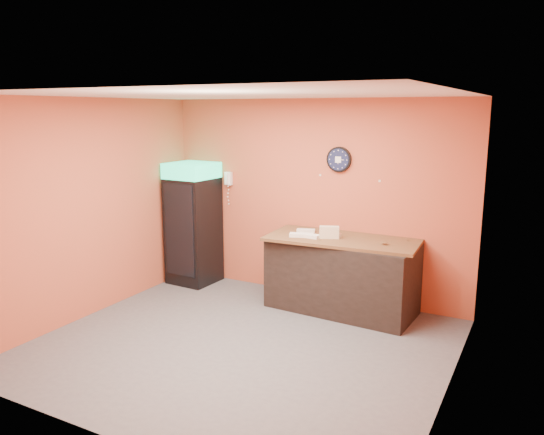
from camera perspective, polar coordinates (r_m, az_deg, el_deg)
The scene contains 15 objects.
floor at distance 6.24m, azimuth -3.30°, elevation -13.59°, with size 4.50×4.50×0.00m, color #47474C.
back_wall at distance 7.53m, azimuth 4.48°, elevation 1.98°, with size 4.50×0.02×2.80m, color #B74E33.
left_wall at distance 7.20m, azimuth -18.96°, elevation 0.93°, with size 0.02×4.00×2.80m, color #B74E33.
right_wall at distance 5.02m, azimuth 19.08°, elevation -3.47°, with size 0.02×4.00×2.80m, color #B74E33.
ceiling at distance 5.65m, azimuth -3.64°, elevation 13.08°, with size 4.50×4.00×0.02m, color white.
beverage_cooler at distance 8.20m, azimuth -8.62°, elevation -0.82°, with size 0.68×0.70×1.86m.
prep_counter at distance 7.14m, azimuth 7.49°, elevation -6.23°, with size 1.91×0.85×0.96m, color black.
wall_clock at distance 7.29m, azimuth 7.21°, elevation 6.21°, with size 0.35×0.06×0.35m.
wall_phone at distance 8.10m, azimuth -4.74°, elevation 4.21°, with size 0.11×0.10×0.20m.
butcher_paper at distance 7.01m, azimuth 7.60°, elevation -2.35°, with size 1.97×0.90×0.04m, color brown.
sub_roll_stack at distance 6.94m, azimuth 6.17°, elevation -1.59°, with size 0.27×0.18×0.16m.
wrapped_sandwich_left at distance 7.01m, azimuth 3.18°, elevation -1.90°, with size 0.31×0.12×0.04m, color white.
wrapped_sandwich_mid at distance 6.99m, azimuth 3.94°, elevation -1.96°, with size 0.30×0.12×0.04m, color white.
wrapped_sandwich_right at distance 7.30m, azimuth 3.66°, elevation -1.40°, with size 0.25×0.10×0.04m, color white.
kitchen_tool at distance 6.98m, azimuth 7.24°, elevation -1.96°, with size 0.06×0.06×0.06m, color silver.
Camera 1 is at (2.95, -4.82, 2.65)m, focal length 35.00 mm.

